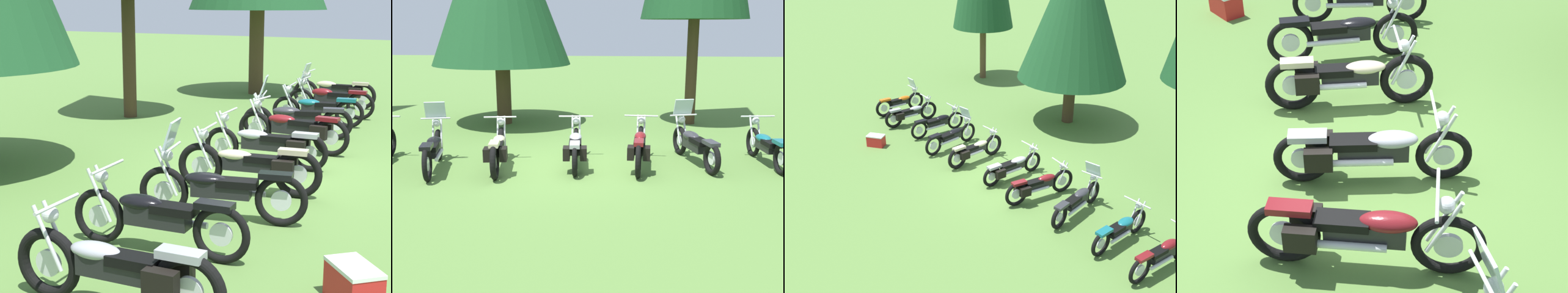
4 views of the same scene
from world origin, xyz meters
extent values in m
plane|color=#547A38|center=(0.00, 0.00, 0.00)|extent=(80.00, 80.00, 0.00)
torus|color=black|center=(-7.04, 0.04, 0.37)|extent=(0.19, 0.75, 0.74)
cylinder|color=silver|center=(-7.04, 0.04, 0.37)|extent=(0.08, 0.28, 0.28)
torus|color=black|center=(-6.89, -1.43, 0.37)|extent=(0.19, 0.75, 0.74)
cylinder|color=silver|center=(-6.89, -1.43, 0.37)|extent=(0.08, 0.28, 0.28)
cube|color=black|center=(-6.96, -0.70, 0.47)|extent=(0.27, 0.75, 0.22)
ellipsoid|color=#D16014|center=(-6.98, -0.50, 0.60)|extent=(0.29, 0.54, 0.17)
cube|color=black|center=(-6.94, -0.90, 0.57)|extent=(0.28, 0.51, 0.10)
cube|color=#D16014|center=(-6.89, -1.36, 0.71)|extent=(0.22, 0.46, 0.08)
cylinder|color=silver|center=(-7.10, -0.03, 0.67)|extent=(0.08, 0.34, 0.65)
cylinder|color=silver|center=(-6.96, -0.02, 0.67)|extent=(0.08, 0.34, 0.65)
cylinder|color=silver|center=(-7.02, -0.10, 1.00)|extent=(0.63, 0.10, 0.04)
sphere|color=silver|center=(-7.03, -0.01, 0.88)|extent=(0.19, 0.19, 0.17)
cylinder|color=silver|center=(-6.82, -0.85, 0.39)|extent=(0.15, 0.74, 0.08)
cube|color=silver|center=(-7.02, -0.08, 1.18)|extent=(0.45, 0.20, 0.39)
torus|color=black|center=(-5.71, 0.00, 0.37)|extent=(0.17, 0.75, 0.74)
cylinder|color=silver|center=(-5.71, 0.00, 0.37)|extent=(0.07, 0.28, 0.28)
torus|color=black|center=(-5.60, -1.54, 0.37)|extent=(0.17, 0.75, 0.74)
cylinder|color=silver|center=(-5.60, -1.54, 0.37)|extent=(0.07, 0.28, 0.28)
cube|color=black|center=(-5.66, -0.77, 0.46)|extent=(0.27, 0.78, 0.21)
ellipsoid|color=#9EA0A8|center=(-5.67, -0.56, 0.59)|extent=(0.30, 0.56, 0.17)
cube|color=black|center=(-5.64, -0.98, 0.56)|extent=(0.28, 0.53, 0.10)
cube|color=#9EA0A8|center=(-5.60, -1.46, 0.71)|extent=(0.23, 0.45, 0.08)
cylinder|color=silver|center=(-5.79, -0.07, 0.67)|extent=(0.07, 0.34, 0.65)
cylinder|color=silver|center=(-5.63, -0.05, 0.67)|extent=(0.07, 0.34, 0.65)
cylinder|color=silver|center=(-5.70, -0.14, 1.01)|extent=(0.69, 0.09, 0.04)
sphere|color=silver|center=(-5.71, -0.05, 0.89)|extent=(0.18, 0.18, 0.17)
cylinder|color=silver|center=(-5.51, -0.93, 0.39)|extent=(0.14, 0.77, 0.08)
cube|color=black|center=(-5.78, -1.35, 0.47)|extent=(0.16, 0.33, 0.26)
cube|color=black|center=(-5.45, -1.33, 0.47)|extent=(0.16, 0.33, 0.26)
torus|color=black|center=(-4.28, 0.46, 0.35)|extent=(0.16, 0.70, 0.69)
cylinder|color=silver|center=(-4.28, 0.46, 0.35)|extent=(0.08, 0.27, 0.27)
torus|color=black|center=(-4.13, -1.13, 0.35)|extent=(0.16, 0.70, 0.69)
cylinder|color=silver|center=(-4.13, -1.13, 0.35)|extent=(0.08, 0.27, 0.27)
cube|color=black|center=(-4.21, -0.34, 0.45)|extent=(0.30, 0.81, 0.24)
ellipsoid|color=black|center=(-4.23, -0.12, 0.60)|extent=(0.34, 0.59, 0.19)
cube|color=black|center=(-4.19, -0.56, 0.57)|extent=(0.32, 0.55, 0.10)
cube|color=black|center=(-4.14, -1.05, 0.68)|extent=(0.25, 0.46, 0.08)
cylinder|color=silver|center=(-4.36, 0.39, 0.64)|extent=(0.08, 0.34, 0.65)
cylinder|color=silver|center=(-4.19, 0.41, 0.64)|extent=(0.08, 0.34, 0.65)
cylinder|color=silver|center=(-4.27, 0.32, 0.98)|extent=(0.71, 0.10, 0.04)
sphere|color=silver|center=(-4.28, 0.41, 0.86)|extent=(0.19, 0.19, 0.17)
cylinder|color=silver|center=(-4.05, -0.50, 0.37)|extent=(0.15, 0.80, 0.08)
torus|color=black|center=(-3.04, 0.29, 0.35)|extent=(0.26, 0.71, 0.71)
cylinder|color=silver|center=(-3.04, 0.29, 0.35)|extent=(0.11, 0.28, 0.27)
torus|color=black|center=(-2.66, -1.28, 0.35)|extent=(0.26, 0.71, 0.71)
cylinder|color=silver|center=(-2.66, -1.28, 0.35)|extent=(0.11, 0.28, 0.27)
cube|color=black|center=(-2.85, -0.49, 0.45)|extent=(0.42, 0.83, 0.21)
ellipsoid|color=black|center=(-2.90, -0.28, 0.58)|extent=(0.42, 0.62, 0.17)
cube|color=black|center=(-2.80, -0.71, 0.55)|extent=(0.39, 0.58, 0.10)
cube|color=black|center=(-2.68, -1.20, 0.69)|extent=(0.31, 0.48, 0.08)
cylinder|color=silver|center=(-3.11, 0.21, 0.65)|extent=(0.12, 0.34, 0.65)
cylinder|color=silver|center=(-2.94, 0.26, 0.65)|extent=(0.12, 0.34, 0.65)
cylinder|color=silver|center=(-3.01, 0.16, 0.99)|extent=(0.62, 0.18, 0.04)
sphere|color=silver|center=(-3.03, 0.24, 0.87)|extent=(0.21, 0.21, 0.17)
cylinder|color=silver|center=(-2.66, -0.63, 0.37)|extent=(0.27, 0.80, 0.08)
cube|color=silver|center=(-3.01, 0.18, 1.17)|extent=(0.46, 0.25, 0.39)
torus|color=black|center=(-1.62, 0.48, 0.37)|extent=(0.24, 0.75, 0.74)
cylinder|color=silver|center=(-1.62, 0.48, 0.37)|extent=(0.09, 0.28, 0.28)
torus|color=black|center=(-1.38, -1.05, 0.37)|extent=(0.24, 0.75, 0.74)
cylinder|color=silver|center=(-1.38, -1.05, 0.37)|extent=(0.09, 0.28, 0.28)
cube|color=black|center=(-1.50, -0.29, 0.46)|extent=(0.32, 0.79, 0.21)
ellipsoid|color=beige|center=(-1.53, -0.07, 0.59)|extent=(0.34, 0.58, 0.16)
cube|color=black|center=(-1.46, -0.50, 0.56)|extent=(0.31, 0.54, 0.10)
cube|color=beige|center=(-1.39, -0.97, 0.71)|extent=(0.25, 0.46, 0.08)
cylinder|color=silver|center=(-1.69, 0.41, 0.67)|extent=(0.10, 0.34, 0.65)
cylinder|color=silver|center=(-1.54, 0.43, 0.67)|extent=(0.10, 0.34, 0.65)
cylinder|color=silver|center=(-1.60, 0.34, 1.01)|extent=(0.71, 0.15, 0.04)
sphere|color=silver|center=(-1.61, 0.43, 0.89)|extent=(0.19, 0.19, 0.17)
cylinder|color=silver|center=(-1.35, -0.43, 0.39)|extent=(0.20, 0.77, 0.08)
cube|color=black|center=(-1.57, -0.88, 0.47)|extent=(0.19, 0.34, 0.26)
cube|color=black|center=(-1.25, -0.83, 0.47)|extent=(0.19, 0.34, 0.26)
torus|color=black|center=(0.04, 0.93, 0.33)|extent=(0.16, 0.67, 0.66)
cylinder|color=silver|center=(0.04, 0.93, 0.33)|extent=(0.07, 0.26, 0.25)
torus|color=black|center=(0.18, -0.71, 0.33)|extent=(0.16, 0.67, 0.66)
cylinder|color=silver|center=(0.18, -0.71, 0.33)|extent=(0.07, 0.26, 0.25)
cube|color=black|center=(0.11, 0.11, 0.43)|extent=(0.29, 0.83, 0.23)
ellipsoid|color=#9EA0A8|center=(0.09, 0.34, 0.57)|extent=(0.33, 0.60, 0.18)
cube|color=black|center=(0.13, -0.11, 0.54)|extent=(0.30, 0.56, 0.10)
cube|color=#9EA0A8|center=(0.18, -0.63, 0.64)|extent=(0.24, 0.46, 0.08)
cylinder|color=silver|center=(-0.04, 0.86, 0.63)|extent=(0.07, 0.34, 0.65)
cylinder|color=silver|center=(0.13, 0.88, 0.63)|extent=(0.07, 0.34, 0.65)
cylinder|color=silver|center=(0.05, 0.79, 0.97)|extent=(0.78, 0.10, 0.04)
sphere|color=silver|center=(0.04, 0.88, 0.85)|extent=(0.18, 0.18, 0.17)
cylinder|color=silver|center=(0.26, -0.06, 0.35)|extent=(0.15, 0.82, 0.08)
cube|color=black|center=(-0.01, -0.52, 0.43)|extent=(0.17, 0.33, 0.26)
cube|color=black|center=(0.34, -0.49, 0.43)|extent=(0.17, 0.33, 0.26)
torus|color=black|center=(1.54, 0.91, 0.37)|extent=(0.14, 0.74, 0.74)
cylinder|color=silver|center=(1.54, 0.91, 0.37)|extent=(0.06, 0.29, 0.28)
torus|color=black|center=(1.46, -0.70, 0.37)|extent=(0.14, 0.74, 0.74)
cylinder|color=silver|center=(1.46, -0.70, 0.37)|extent=(0.06, 0.29, 0.28)
cube|color=black|center=(1.50, 0.11, 0.47)|extent=(0.24, 0.81, 0.24)
ellipsoid|color=maroon|center=(1.51, 0.33, 0.62)|extent=(0.28, 0.58, 0.19)
cube|color=black|center=(1.49, -0.12, 0.59)|extent=(0.26, 0.55, 0.10)
cube|color=maroon|center=(1.47, -0.62, 0.71)|extent=(0.21, 0.45, 0.08)
cylinder|color=silver|center=(1.47, 0.86, 0.67)|extent=(0.06, 0.34, 0.65)
cylinder|color=silver|center=(1.62, 0.85, 0.67)|extent=(0.06, 0.34, 0.65)
cylinder|color=silver|center=(1.54, 0.77, 1.00)|extent=(0.75, 0.07, 0.04)
sphere|color=silver|center=(1.54, 0.86, 0.88)|extent=(0.18, 0.18, 0.17)
cylinder|color=silver|center=(1.62, -0.08, 0.39)|extent=(0.12, 0.80, 0.08)
cube|color=black|center=(1.31, -0.49, 0.47)|extent=(0.16, 0.33, 0.26)
cube|color=black|center=(1.63, -0.51, 0.47)|extent=(0.16, 0.33, 0.26)
torus|color=black|center=(2.48, 1.25, 0.34)|extent=(0.31, 0.68, 0.68)
cylinder|color=silver|center=(2.48, 1.25, 0.34)|extent=(0.12, 0.26, 0.25)
torus|color=black|center=(2.96, -0.37, 0.34)|extent=(0.31, 0.68, 0.68)
cylinder|color=silver|center=(2.96, -0.37, 0.34)|extent=(0.12, 0.26, 0.25)
cube|color=black|center=(2.72, 0.44, 0.44)|extent=(0.46, 0.87, 0.24)
ellipsoid|color=#2D2D33|center=(2.65, 0.66, 0.59)|extent=(0.45, 0.66, 0.19)
cube|color=black|center=(2.79, 0.21, 0.56)|extent=(0.42, 0.61, 0.10)
cube|color=#2D2D33|center=(2.94, -0.30, 0.65)|extent=(0.33, 0.48, 0.08)
cylinder|color=silver|center=(2.41, 1.17, 0.64)|extent=(0.14, 0.33, 0.65)
cylinder|color=silver|center=(2.58, 1.22, 0.64)|extent=(0.14, 0.33, 0.65)
cylinder|color=silver|center=(2.52, 1.12, 0.97)|extent=(0.63, 0.22, 0.04)
sphere|color=silver|center=(2.49, 1.20, 0.85)|extent=(0.21, 0.21, 0.17)
cylinder|color=silver|center=(2.91, 0.30, 0.36)|extent=(0.32, 0.83, 0.08)
cube|color=silver|center=(2.51, 1.13, 1.15)|extent=(0.47, 0.27, 0.39)
torus|color=black|center=(4.17, 1.23, 0.34)|extent=(0.20, 0.69, 0.68)
cylinder|color=silver|center=(4.17, 1.23, 0.34)|extent=(0.09, 0.27, 0.26)
torus|color=black|center=(4.39, -0.26, 0.34)|extent=(0.20, 0.69, 0.68)
cylinder|color=silver|center=(4.39, -0.26, 0.34)|extent=(0.09, 0.27, 0.26)
cube|color=black|center=(4.28, 0.49, 0.43)|extent=(0.34, 0.77, 0.21)
ellipsoid|color=#14606B|center=(4.25, 0.69, 0.56)|extent=(0.37, 0.57, 0.16)
cube|color=black|center=(4.31, 0.28, 0.53)|extent=(0.34, 0.53, 0.10)
cube|color=#14606B|center=(4.37, -0.18, 0.66)|extent=(0.28, 0.47, 0.08)
cylinder|color=silver|center=(4.09, 1.16, 0.64)|extent=(0.09, 0.34, 0.65)
cylinder|color=silver|center=(4.27, 1.18, 0.64)|extent=(0.09, 0.34, 0.65)
cylinder|color=silver|center=(4.19, 1.09, 0.97)|extent=(0.77, 0.15, 0.04)
sphere|color=silver|center=(4.18, 1.18, 0.85)|extent=(0.19, 0.19, 0.17)
cylinder|color=silver|center=(4.45, 0.35, 0.36)|extent=(0.19, 0.75, 0.08)
torus|color=black|center=(5.57, -0.21, 0.35)|extent=(0.13, 0.71, 0.71)
cylinder|color=silver|center=(5.57, -0.21, 0.35)|extent=(0.07, 0.28, 0.28)
cube|color=black|center=(5.53, 0.56, 0.47)|extent=(0.24, 0.77, 0.27)
ellipsoid|color=maroon|center=(5.51, 0.77, 0.64)|extent=(0.28, 0.56, 0.21)
cube|color=black|center=(5.54, 0.35, 0.61)|extent=(0.26, 0.52, 0.10)
cube|color=maroon|center=(5.56, -0.13, 0.69)|extent=(0.21, 0.45, 0.08)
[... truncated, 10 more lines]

